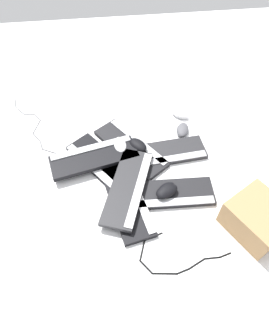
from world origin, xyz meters
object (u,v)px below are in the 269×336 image
(mouse_3, at_px, (166,190))
(keyboard_1, at_px, (127,199))
(keyboard_3, at_px, (164,153))
(mouse_2, at_px, (138,145))
(mouse_0, at_px, (183,130))
(keyboard_5, at_px, (94,157))
(mouse_5, at_px, (120,145))
(keyboard_4, at_px, (131,148))
(mouse_1, at_px, (167,191))
(keyboard_6, at_px, (128,187))
(cardboard_box, at_px, (257,218))
(keyboard_0, at_px, (103,165))
(keyboard_2, at_px, (167,194))
(mouse_4, at_px, (180,114))

(mouse_3, bearing_deg, keyboard_1, -39.70)
(keyboard_3, distance_m, mouse_2, 0.14)
(keyboard_3, height_order, mouse_0, mouse_0)
(keyboard_5, bearing_deg, mouse_5, -156.67)
(keyboard_4, bearing_deg, mouse_1, 113.07)
(keyboard_6, distance_m, mouse_2, 0.27)
(mouse_1, distance_m, mouse_5, 0.36)
(keyboard_5, height_order, mouse_1, mouse_1)
(keyboard_1, relative_size, keyboard_4, 1.03)
(mouse_1, distance_m, cardboard_box, 0.41)
(keyboard_3, height_order, mouse_5, mouse_5)
(keyboard_0, distance_m, cardboard_box, 0.77)
(keyboard_0, height_order, mouse_1, mouse_1)
(mouse_3, bearing_deg, mouse_0, -152.90)
(keyboard_2, distance_m, mouse_1, 0.04)
(keyboard_5, xyz_separation_m, mouse_2, (-0.23, -0.05, 0.01))
(keyboard_5, bearing_deg, keyboard_6, 126.96)
(mouse_3, xyz_separation_m, mouse_5, (0.19, -0.31, 0.00))
(keyboard_6, height_order, mouse_0, keyboard_6)
(keyboard_5, distance_m, mouse_1, 0.41)
(keyboard_4, relative_size, mouse_3, 4.06)
(keyboard_0, height_order, mouse_4, mouse_4)
(keyboard_3, xyz_separation_m, cardboard_box, (-0.32, 0.45, 0.06))
(keyboard_2, relative_size, keyboard_4, 1.00)
(keyboard_3, distance_m, cardboard_box, 0.56)
(mouse_2, relative_size, mouse_5, 1.00)
(keyboard_0, relative_size, mouse_4, 4.02)
(mouse_0, distance_m, cardboard_box, 0.63)
(mouse_3, bearing_deg, mouse_2, -112.11)
(keyboard_0, distance_m, keyboard_1, 0.24)
(keyboard_3, distance_m, mouse_1, 0.26)
(mouse_1, bearing_deg, keyboard_3, 60.00)
(mouse_2, bearing_deg, keyboard_3, -147.32)
(keyboard_4, xyz_separation_m, mouse_4, (-0.32, -0.22, 0.01))
(keyboard_2, height_order, keyboard_6, keyboard_6)
(keyboard_0, bearing_deg, mouse_4, -145.82)
(keyboard_5, relative_size, mouse_0, 4.20)
(keyboard_5, distance_m, mouse_4, 0.59)
(mouse_2, xyz_separation_m, mouse_3, (-0.10, 0.30, 0.00))
(cardboard_box, bearing_deg, keyboard_6, -24.65)
(mouse_1, bearing_deg, keyboard_4, 90.93)
(keyboard_6, bearing_deg, keyboard_5, -53.04)
(keyboard_2, distance_m, mouse_0, 0.43)
(keyboard_0, bearing_deg, keyboard_5, -36.49)
(keyboard_5, distance_m, keyboard_6, 0.25)
(keyboard_1, bearing_deg, keyboard_6, -105.18)
(keyboard_2, bearing_deg, keyboard_3, -96.39)
(mouse_0, bearing_deg, mouse_2, 131.67)
(keyboard_2, xyz_separation_m, mouse_0, (-0.16, -0.40, 0.01))
(keyboard_5, xyz_separation_m, mouse_3, (-0.33, 0.25, 0.01))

